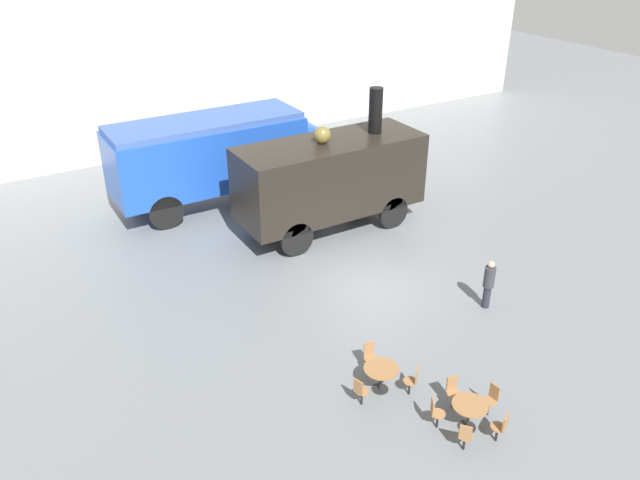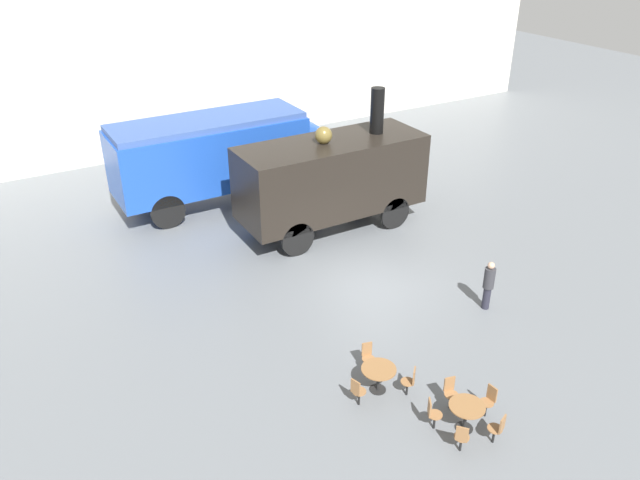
# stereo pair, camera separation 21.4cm
# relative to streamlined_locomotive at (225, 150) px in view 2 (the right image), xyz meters

# --- Properties ---
(ground_plane) EXTENTS (80.00, 80.00, 0.00)m
(ground_plane) POSITION_rel_streamlined_locomotive_xyz_m (1.51, -8.77, -2.26)
(ground_plane) COLOR slate
(backdrop_wall) EXTENTS (44.00, 0.15, 9.00)m
(backdrop_wall) POSITION_rel_streamlined_locomotive_xyz_m (1.51, 7.08, 2.24)
(backdrop_wall) COLOR beige
(backdrop_wall) RESTS_ON ground_plane
(streamlined_locomotive) EXTENTS (9.70, 2.80, 3.72)m
(streamlined_locomotive) POSITION_rel_streamlined_locomotive_xyz_m (0.00, 0.00, 0.00)
(streamlined_locomotive) COLOR blue
(streamlined_locomotive) RESTS_ON ground_plane
(steam_locomotive) EXTENTS (7.20, 2.62, 5.31)m
(steam_locomotive) POSITION_rel_streamlined_locomotive_xyz_m (2.45, -4.54, -0.05)
(steam_locomotive) COLOR black
(steam_locomotive) RESTS_ON ground_plane
(cafe_table_near) EXTENTS (0.88, 0.88, 0.73)m
(cafe_table_near) POSITION_rel_streamlined_locomotive_xyz_m (-0.29, -15.36, -1.69)
(cafe_table_near) COLOR black
(cafe_table_near) RESTS_ON ground_plane
(cafe_table_mid) EXTENTS (0.92, 0.92, 0.71)m
(cafe_table_mid) POSITION_rel_streamlined_locomotive_xyz_m (-1.33, -13.17, -1.69)
(cafe_table_mid) COLOR black
(cafe_table_mid) RESTS_ON ground_plane
(cafe_chair_0) EXTENTS (0.37, 0.36, 0.87)m
(cafe_chair_0) POSITION_rel_streamlined_locomotive_xyz_m (0.52, -15.29, -1.76)
(cafe_chair_0) COLOR black
(cafe_chair_0) RESTS_ON ground_plane
(cafe_chair_1) EXTENTS (0.36, 0.38, 0.87)m
(cafe_chair_1) POSITION_rel_streamlined_locomotive_xyz_m (-0.11, -14.57, -1.76)
(cafe_chair_1) COLOR black
(cafe_chair_1) RESTS_ON ground_plane
(cafe_chair_2) EXTENTS (0.40, 0.39, 0.87)m
(cafe_chair_2) POSITION_rel_streamlined_locomotive_xyz_m (-0.99, -14.94, -1.76)
(cafe_chair_2) COLOR black
(cafe_chair_2) RESTS_ON ground_plane
(cafe_chair_3) EXTENTS (0.41, 0.40, 0.87)m
(cafe_chair_3) POSITION_rel_streamlined_locomotive_xyz_m (-0.90, -15.89, -1.76)
(cafe_chair_3) COLOR black
(cafe_chair_3) RESTS_ON ground_plane
(cafe_chair_4) EXTENTS (0.38, 0.40, 0.87)m
(cafe_chair_4) POSITION_rel_streamlined_locomotive_xyz_m (0.03, -16.11, -1.76)
(cafe_chair_4) COLOR black
(cafe_chair_4) RESTS_ON ground_plane
(cafe_chair_5) EXTENTS (0.40, 0.40, 0.87)m
(cafe_chair_5) POSITION_rel_streamlined_locomotive_xyz_m (-0.73, -13.75, -1.76)
(cafe_chair_5) COLOR black
(cafe_chair_5) RESTS_ON ground_plane
(cafe_chair_6) EXTENTS (0.36, 0.38, 0.87)m
(cafe_chair_6) POSITION_rel_streamlined_locomotive_xyz_m (-1.12, -12.36, -1.76)
(cafe_chair_6) COLOR black
(cafe_chair_6) RESTS_ON ground_plane
(cafe_chair_7) EXTENTS (0.39, 0.37, 0.87)m
(cafe_chair_7) POSITION_rel_streamlined_locomotive_xyz_m (-2.13, -13.40, -1.76)
(cafe_chair_7) COLOR black
(cafe_chair_7) RESTS_ON ground_plane
(visitor_person) EXTENTS (0.34, 0.34, 1.67)m
(visitor_person) POSITION_rel_streamlined_locomotive_xyz_m (3.79, -11.75, -1.36)
(visitor_person) COLOR #262633
(visitor_person) RESTS_ON ground_plane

